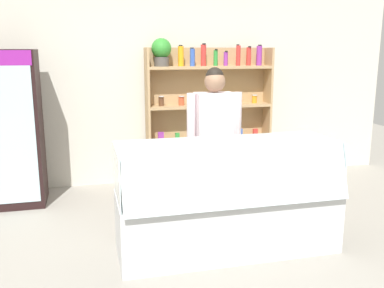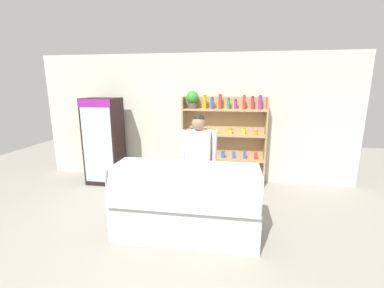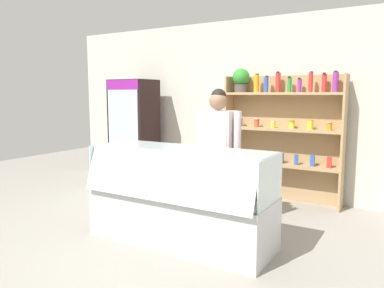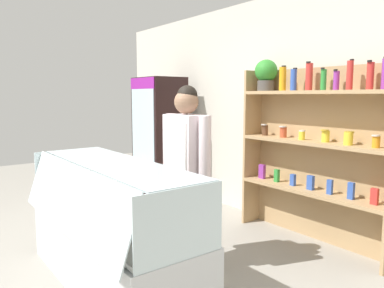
% 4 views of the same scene
% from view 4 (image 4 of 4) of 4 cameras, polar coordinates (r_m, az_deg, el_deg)
% --- Properties ---
extents(ground_plane, '(12.00, 12.00, 0.00)m').
position_cam_4_polar(ground_plane, '(3.53, -13.97, -18.58)').
color(ground_plane, gray).
extents(back_wall, '(6.80, 0.10, 2.70)m').
position_cam_4_polar(back_wall, '(4.61, 13.23, 4.90)').
color(back_wall, beige).
rests_on(back_wall, ground).
extents(drinks_fridge, '(0.70, 0.57, 1.80)m').
position_cam_4_polar(drinks_fridge, '(5.66, -5.01, 0.92)').
color(drinks_fridge, black).
rests_on(drinks_fridge, ground).
extents(shelving_unit, '(1.70, 0.29, 1.94)m').
position_cam_4_polar(shelving_unit, '(4.09, 17.48, 0.84)').
color(shelving_unit, tan).
rests_on(shelving_unit, ground).
extents(deli_display_case, '(1.96, 0.74, 1.01)m').
position_cam_4_polar(deli_display_case, '(3.22, -12.22, -15.08)').
color(deli_display_case, silver).
rests_on(deli_display_case, ground).
extents(shop_clerk, '(0.58, 0.25, 1.62)m').
position_cam_4_polar(shop_clerk, '(3.30, -0.91, -2.72)').
color(shop_clerk, '#2D2D38').
rests_on(shop_clerk, ground).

